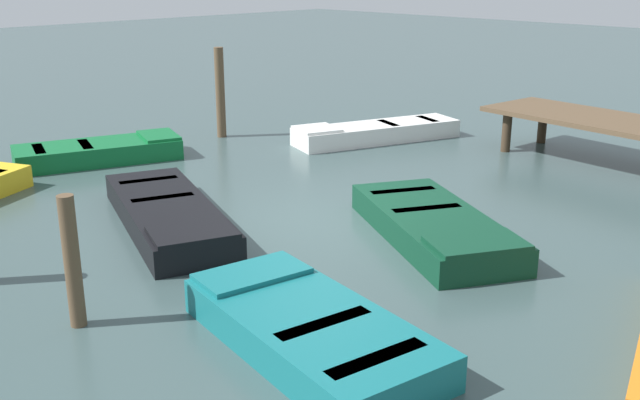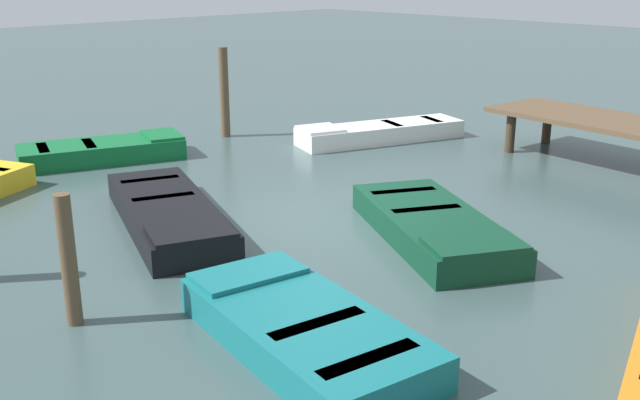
{
  "view_description": "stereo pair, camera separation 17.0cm",
  "coord_description": "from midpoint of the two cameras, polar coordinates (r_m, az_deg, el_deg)",
  "views": [
    {
      "loc": [
        7.86,
        -7.89,
        3.94
      ],
      "look_at": [
        0.0,
        0.0,
        0.35
      ],
      "focal_mm": 41.45,
      "sensor_mm": 36.0,
      "label": 1
    },
    {
      "loc": [
        7.98,
        -7.77,
        3.94
      ],
      "look_at": [
        0.0,
        0.0,
        0.35
      ],
      "focal_mm": 41.45,
      "sensor_mm": 36.0,
      "label": 2
    }
  ],
  "objects": [
    {
      "name": "rowboat_green",
      "position": [
        15.99,
        -16.94,
        3.62
      ],
      "size": [
        2.22,
        3.49,
        0.46
      ],
      "rotation": [
        0.0,
        0.0,
        1.23
      ],
      "color": "#0F602D",
      "rests_on": "ground_plane"
    },
    {
      "name": "rowboat_black",
      "position": [
        11.71,
        -12.05,
        -1.09
      ],
      "size": [
        4.12,
        2.58,
        0.46
      ],
      "rotation": [
        0.0,
        0.0,
        5.92
      ],
      "color": "black",
      "rests_on": "ground_plane"
    },
    {
      "name": "rowboat_white",
      "position": [
        17.12,
        4.02,
        5.27
      ],
      "size": [
        2.25,
        4.05,
        0.46
      ],
      "rotation": [
        0.0,
        0.0,
        4.38
      ],
      "color": "silver",
      "rests_on": "ground_plane"
    },
    {
      "name": "rowboat_teal",
      "position": [
        7.99,
        -1.44,
        -9.91
      ],
      "size": [
        3.35,
        1.96,
        0.46
      ],
      "rotation": [
        0.0,
        0.0,
        2.97
      ],
      "color": "#14666B",
      "rests_on": "ground_plane"
    },
    {
      "name": "mooring_piling_far_left",
      "position": [
        8.68,
        -19.13,
        -4.55
      ],
      "size": [
        0.18,
        0.18,
        1.55
      ],
      "primitive_type": "cylinder",
      "color": "brown",
      "rests_on": "ground_plane"
    },
    {
      "name": "dock_segment",
      "position": [
        15.87,
        21.75,
        5.35
      ],
      "size": [
        5.61,
        2.43,
        0.95
      ],
      "rotation": [
        0.0,
        0.0,
        -0.1
      ],
      "color": "brown",
      "rests_on": "ground_plane"
    },
    {
      "name": "ground_plane",
      "position": [
        11.81,
        -0.41,
        -1.62
      ],
      "size": [
        80.0,
        80.0,
        0.0
      ],
      "primitive_type": "plane",
      "color": "#384C4C"
    },
    {
      "name": "rowboat_dark_green",
      "position": [
        11.08,
        8.38,
        -1.96
      ],
      "size": [
        3.71,
        2.91,
        0.46
      ],
      "rotation": [
        0.0,
        0.0,
        5.77
      ],
      "color": "#0C3823",
      "rests_on": "ground_plane"
    },
    {
      "name": "mooring_piling_mid_right",
      "position": [
        17.53,
        -7.99,
        8.2
      ],
      "size": [
        0.22,
        0.22,
        2.09
      ],
      "primitive_type": "cylinder",
      "color": "brown",
      "rests_on": "ground_plane"
    }
  ]
}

